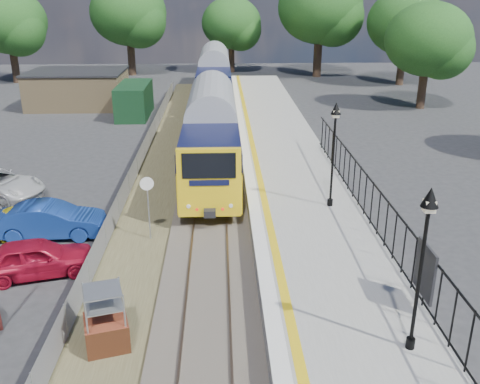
{
  "coord_description": "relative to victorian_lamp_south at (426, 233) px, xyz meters",
  "views": [
    {
      "loc": [
        0.5,
        -15.69,
        9.94
      ],
      "look_at": [
        1.28,
        4.95,
        2.0
      ],
      "focal_mm": 40.0,
      "sensor_mm": 36.0,
      "label": 1
    }
  ],
  "objects": [
    {
      "name": "car_red",
      "position": [
        -11.8,
        5.9,
        -3.59
      ],
      "size": [
        4.43,
        2.68,
        1.41
      ],
      "primitive_type": "imported",
      "rotation": [
        0.0,
        0.0,
        1.83
      ],
      "color": "#AA0F29",
      "rests_on": "ground"
    },
    {
      "name": "palisade_fence",
      "position": [
        1.05,
        6.24,
        -2.46
      ],
      "size": [
        0.12,
        26.0,
        2.0
      ],
      "color": "black",
      "rests_on": "platform"
    },
    {
      "name": "platform",
      "position": [
        -1.3,
        12.0,
        -3.85
      ],
      "size": [
        5.0,
        70.0,
        0.9
      ],
      "primitive_type": "cube",
      "color": "gray",
      "rests_on": "ground"
    },
    {
      "name": "victorian_lamp_south",
      "position": [
        0.0,
        0.0,
        0.0
      ],
      "size": [
        0.44,
        0.44,
        4.6
      ],
      "color": "black",
      "rests_on": "platform"
    },
    {
      "name": "speed_sign",
      "position": [
        -8.0,
        8.66,
        -2.38
      ],
      "size": [
        0.56,
        0.15,
        2.81
      ],
      "rotation": [
        0.0,
        0.0,
        0.21
      ],
      "color": "#999EA3",
      "rests_on": "ground"
    },
    {
      "name": "victorian_lamp_north",
      "position": [
        -0.2,
        10.0,
        0.0
      ],
      "size": [
        0.44,
        0.44,
        4.6
      ],
      "color": "black",
      "rests_on": "platform"
    },
    {
      "name": "platform_edge",
      "position": [
        -3.36,
        12.0,
        -3.39
      ],
      "size": [
        0.9,
        70.0,
        0.01
      ],
      "color": "silver",
      "rests_on": "platform"
    },
    {
      "name": "brick_plinth",
      "position": [
        -8.41,
        1.55,
        -3.35
      ],
      "size": [
        1.51,
        1.51,
        1.97
      ],
      "rotation": [
        0.0,
        0.0,
        0.28
      ],
      "color": "brown",
      "rests_on": "ground"
    },
    {
      "name": "car_blue",
      "position": [
        -12.21,
        9.19,
        -3.55
      ],
      "size": [
        4.56,
        1.7,
        1.49
      ],
      "primitive_type": "imported",
      "rotation": [
        0.0,
        0.0,
        1.6
      ],
      "color": "navy",
      "rests_on": "ground"
    },
    {
      "name": "ground",
      "position": [
        -5.5,
        4.0,
        -4.3
      ],
      "size": [
        120.0,
        120.0,
        0.0
      ],
      "primitive_type": "plane",
      "color": "#2D2D30",
      "rests_on": "ground"
    },
    {
      "name": "wire_fence",
      "position": [
        -9.7,
        16.0,
        -3.7
      ],
      "size": [
        0.06,
        52.0,
        1.2
      ],
      "color": "#999EA3",
      "rests_on": "ground"
    },
    {
      "name": "train",
      "position": [
        -5.5,
        29.81,
        -1.96
      ],
      "size": [
        2.82,
        40.83,
        3.51
      ],
      "color": "yellow",
      "rests_on": "ground"
    },
    {
      "name": "car_yellow",
      "position": [
        -13.1,
        9.71,
        -3.7
      ],
      "size": [
        4.42,
        3.12,
        1.19
      ],
      "primitive_type": "imported",
      "rotation": [
        0.0,
        0.0,
        1.97
      ],
      "color": "yellow",
      "rests_on": "ground"
    },
    {
      "name": "tree_line",
      "position": [
        -4.1,
        46.0,
        2.31
      ],
      "size": [
        56.8,
        43.8,
        11.88
      ],
      "color": "#332319",
      "rests_on": "ground"
    },
    {
      "name": "outbuilding",
      "position": [
        -16.41,
        35.21,
        -2.78
      ],
      "size": [
        10.8,
        10.1,
        3.12
      ],
      "color": "#A1865A",
      "rests_on": "ground"
    },
    {
      "name": "track_bed",
      "position": [
        -5.97,
        13.67,
        -4.21
      ],
      "size": [
        5.9,
        80.0,
        0.29
      ],
      "color": "#473F38",
      "rests_on": "ground"
    }
  ]
}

